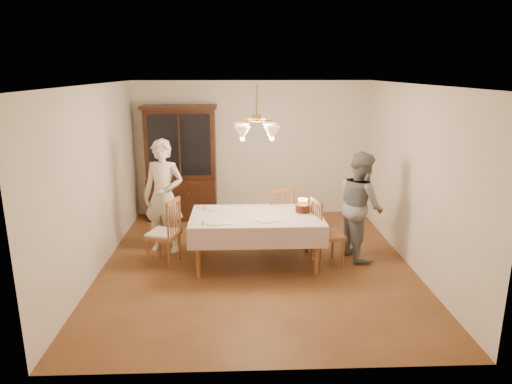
{
  "coord_description": "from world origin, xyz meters",
  "views": [
    {
      "loc": [
        -0.25,
        -6.28,
        2.79
      ],
      "look_at": [
        0.0,
        0.2,
        1.05
      ],
      "focal_mm": 32.0,
      "sensor_mm": 36.0,
      "label": 1
    }
  ],
  "objects_px": {
    "chair_far_side": "(279,219)",
    "china_hutch": "(181,165)",
    "elderly_woman": "(164,196)",
    "dining_table": "(257,220)",
    "birthday_cake": "(303,209)"
  },
  "relations": [
    {
      "from": "dining_table",
      "to": "elderly_woman",
      "type": "relative_size",
      "value": 1.07
    },
    {
      "from": "dining_table",
      "to": "china_hutch",
      "type": "height_order",
      "value": "china_hutch"
    },
    {
      "from": "elderly_woman",
      "to": "birthday_cake",
      "type": "height_order",
      "value": "elderly_woman"
    },
    {
      "from": "china_hutch",
      "to": "elderly_woman",
      "type": "distance_m",
      "value": 1.67
    },
    {
      "from": "chair_far_side",
      "to": "china_hutch",
      "type": "bearing_deg",
      "value": 138.53
    },
    {
      "from": "dining_table",
      "to": "birthday_cake",
      "type": "height_order",
      "value": "birthday_cake"
    },
    {
      "from": "dining_table",
      "to": "chair_far_side",
      "type": "distance_m",
      "value": 0.86
    },
    {
      "from": "china_hutch",
      "to": "birthday_cake",
      "type": "xyz_separation_m",
      "value": [
        2.02,
        -2.18,
        -0.22
      ]
    },
    {
      "from": "china_hutch",
      "to": "birthday_cake",
      "type": "height_order",
      "value": "china_hutch"
    },
    {
      "from": "birthday_cake",
      "to": "chair_far_side",
      "type": "bearing_deg",
      "value": 114.21
    },
    {
      "from": "dining_table",
      "to": "elderly_woman",
      "type": "bearing_deg",
      "value": 157.46
    },
    {
      "from": "dining_table",
      "to": "china_hutch",
      "type": "distance_m",
      "value": 2.65
    },
    {
      "from": "chair_far_side",
      "to": "elderly_woman",
      "type": "bearing_deg",
      "value": -175.54
    },
    {
      "from": "dining_table",
      "to": "china_hutch",
      "type": "relative_size",
      "value": 0.88
    },
    {
      "from": "dining_table",
      "to": "birthday_cake",
      "type": "bearing_deg",
      "value": 6.58
    }
  ]
}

